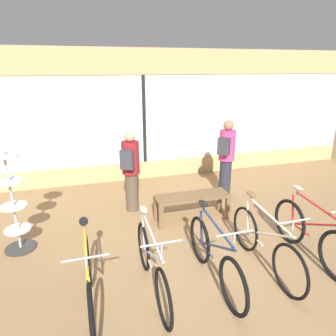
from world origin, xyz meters
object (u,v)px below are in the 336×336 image
object	(u,v)px
bicycle_center	(214,257)
bicycle_right	(264,244)
bicycle_far_right	(311,235)
display_bench	(192,200)
customer_by_window	(226,156)
accessory_rack	(14,210)
bicycle_far_left	(89,281)
bicycle_left	(152,265)
customer_near_rack	(131,169)

from	to	relation	value
bicycle_center	bicycle_right	distance (m)	0.81
bicycle_far_right	display_bench	xyz separation A→B (m)	(-1.27, 1.66, 0.01)
bicycle_right	display_bench	size ratio (longest dim) A/B	1.27
bicycle_far_right	customer_by_window	bearing A→B (deg)	93.52
bicycle_center	accessory_rack	world-z (taller)	accessory_rack
bicycle_far_left	accessory_rack	bearing A→B (deg)	122.59
display_bench	customer_by_window	distance (m)	1.50
bicycle_right	bicycle_left	bearing A→B (deg)	-179.96
accessory_rack	bicycle_far_left	bearing A→B (deg)	-57.41
bicycle_far_left	customer_near_rack	distance (m)	2.67
bicycle_right	bicycle_far_right	bearing A→B (deg)	0.08
bicycle_center	customer_by_window	xyz separation A→B (m)	(1.46, 2.60, 0.54)
bicycle_left	bicycle_center	world-z (taller)	bicycle_center
bicycle_center	customer_near_rack	bearing A→B (deg)	105.53
bicycle_far_left	accessory_rack	xyz separation A→B (m)	(-1.03, 1.61, 0.30)
bicycle_far_left	bicycle_right	world-z (taller)	bicycle_right
bicycle_left	customer_near_rack	size ratio (longest dim) A/B	1.07
bicycle_left	customer_by_window	world-z (taller)	customer_by_window
bicycle_far_left	bicycle_right	size ratio (longest dim) A/B	0.94
display_bench	customer_by_window	bearing A→B (deg)	37.87
bicycle_far_left	customer_near_rack	bearing A→B (deg)	69.08
bicycle_left	bicycle_far_right	xyz separation A→B (m)	(2.45, 0.00, 0.01)
bicycle_left	bicycle_center	xyz separation A→B (m)	(0.84, -0.06, -0.00)
bicycle_center	customer_near_rack	size ratio (longest dim) A/B	1.06
bicycle_center	bicycle_far_right	bearing A→B (deg)	2.36
bicycle_left	display_bench	distance (m)	2.04
bicycle_far_left	bicycle_far_right	size ratio (longest dim) A/B	0.95
bicycle_left	customer_by_window	bearing A→B (deg)	47.78
bicycle_far_left	bicycle_left	bearing A→B (deg)	5.95
bicycle_right	customer_by_window	size ratio (longest dim) A/B	1.04
bicycle_right	bicycle_far_right	size ratio (longest dim) A/B	1.01
bicycle_far_right	customer_by_window	distance (m)	2.59
display_bench	bicycle_far_right	bearing A→B (deg)	-52.66
accessory_rack	display_bench	bearing A→B (deg)	2.61
bicycle_far_left	customer_by_window	size ratio (longest dim) A/B	0.98
bicycle_left	customer_near_rack	xyz separation A→B (m)	(0.16, 2.37, 0.49)
bicycle_left	customer_near_rack	bearing A→B (deg)	86.17
bicycle_far_right	accessory_rack	distance (m)	4.54
bicycle_center	customer_by_window	world-z (taller)	customer_by_window
bicycle_right	accessory_rack	world-z (taller)	accessory_rack
bicycle_left	bicycle_far_right	size ratio (longest dim) A/B	0.99
customer_by_window	customer_near_rack	bearing A→B (deg)	-175.80
bicycle_far_right	display_bench	bearing A→B (deg)	127.34
bicycle_far_right	customer_near_rack	xyz separation A→B (m)	(-2.29, 2.37, 0.48)
bicycle_far_left	bicycle_center	world-z (taller)	bicycle_center
bicycle_right	display_bench	bearing A→B (deg)	105.55
bicycle_left	bicycle_right	size ratio (longest dim) A/B	0.98
bicycle_right	accessory_rack	bearing A→B (deg)	156.15
bicycle_left	display_bench	world-z (taller)	bicycle_left
bicycle_far_left	customer_by_window	distance (m)	4.07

